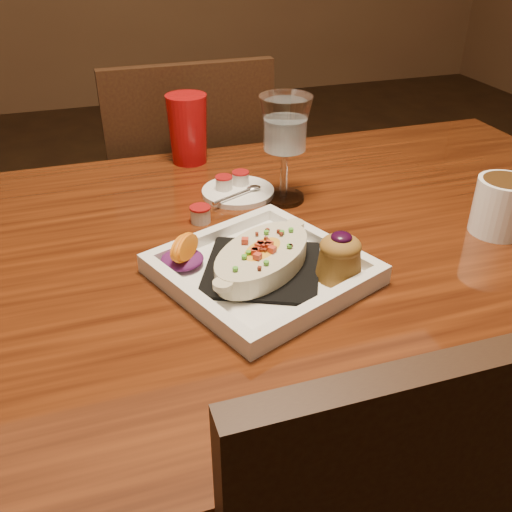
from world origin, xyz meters
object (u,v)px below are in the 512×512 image
object	(u,v)px
coffee_mug	(503,204)
saucer	(237,190)
table	(259,292)
plate	(270,264)
red_tumbler	(188,129)
goblet	(285,130)
chair_far	(187,211)

from	to	relation	value
coffee_mug	saucer	xyz separation A→B (m)	(-0.38, 0.28, -0.04)
table	plate	bearing A→B (deg)	-99.43
plate	saucer	distance (m)	0.30
coffee_mug	red_tumbler	distance (m)	0.64
plate	goblet	xyz separation A→B (m)	(0.11, 0.25, 0.11)
table	chair_far	size ratio (longest dim) A/B	1.61
table	red_tumbler	xyz separation A→B (m)	(-0.03, 0.39, 0.17)
plate	red_tumbler	bearing A→B (deg)	69.56
table	coffee_mug	size ratio (longest dim) A/B	11.73
chair_far	plate	world-z (taller)	chair_far
table	chair_far	bearing A→B (deg)	90.00
goblet	red_tumbler	size ratio (longest dim) A/B	1.36
chair_far	saucer	distance (m)	0.50
chair_far	red_tumbler	world-z (taller)	chair_far
goblet	saucer	world-z (taller)	goblet
table	goblet	bearing A→B (deg)	56.14
goblet	red_tumbler	distance (m)	0.28
table	plate	xyz separation A→B (m)	(-0.02, -0.10, 0.12)
saucer	red_tumbler	world-z (taller)	red_tumbler
goblet	saucer	distance (m)	0.16
table	chair_far	distance (m)	0.65
plate	coffee_mug	bearing A→B (deg)	-19.75
chair_far	goblet	size ratio (longest dim) A/B	4.72
chair_far	goblet	world-z (taller)	goblet
goblet	table	bearing A→B (deg)	-123.86
coffee_mug	goblet	distance (m)	0.39
table	saucer	distance (m)	0.22
plate	saucer	size ratio (longest dim) A/B	2.49
table	coffee_mug	world-z (taller)	coffee_mug
plate	goblet	distance (m)	0.29
goblet	red_tumbler	bearing A→B (deg)	117.52
chair_far	red_tumbler	size ratio (longest dim) A/B	6.41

